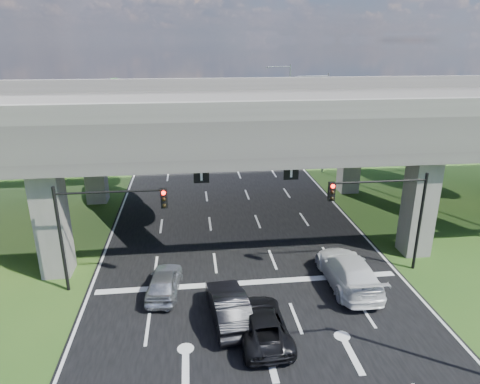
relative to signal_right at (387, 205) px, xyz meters
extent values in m
plane|color=#1C4115|center=(-7.82, -3.94, -4.19)|extent=(160.00, 160.00, 0.00)
cube|color=black|center=(-7.82, 6.06, -4.17)|extent=(18.00, 120.00, 0.03)
cube|color=#3C3A37|center=(-7.82, 8.06, 3.81)|extent=(80.00, 15.00, 2.00)
cube|color=#66635E|center=(-7.82, 0.81, 5.31)|extent=(80.00, 0.50, 1.00)
cube|color=#66635E|center=(-7.82, 15.31, 5.31)|extent=(80.00, 0.50, 1.00)
cube|color=#66635E|center=(-18.82, 2.06, -0.69)|extent=(1.60, 1.60, 7.00)
cube|color=#66635E|center=(-18.82, 14.06, -0.69)|extent=(1.60, 1.60, 7.00)
cube|color=#66635E|center=(3.18, 2.06, -0.69)|extent=(1.60, 1.60, 7.00)
cube|color=#66635E|center=(3.18, 14.06, -0.69)|extent=(1.60, 1.60, 7.00)
cube|color=black|center=(-10.32, 1.06, 1.81)|extent=(0.85, 0.06, 0.85)
cube|color=black|center=(-5.32, 1.06, 1.81)|extent=(0.85, 0.06, 0.85)
cylinder|color=black|center=(2.18, 0.06, -1.19)|extent=(0.18, 0.18, 6.00)
cylinder|color=black|center=(-0.57, 0.06, 1.41)|extent=(5.50, 0.12, 0.12)
cube|color=black|center=(-3.32, -0.12, 1.01)|extent=(0.35, 0.28, 1.05)
sphere|color=#FF0C05|center=(-3.32, -0.28, 1.36)|extent=(0.22, 0.22, 0.22)
cylinder|color=black|center=(-17.82, 0.06, -1.19)|extent=(0.18, 0.18, 6.00)
cylinder|color=black|center=(-15.07, 0.06, 1.41)|extent=(5.50, 0.12, 0.12)
cube|color=black|center=(-12.32, -0.12, 1.01)|extent=(0.35, 0.28, 1.05)
sphere|color=#FF0C05|center=(-12.32, -0.28, 1.36)|extent=(0.22, 0.22, 0.22)
cylinder|color=gray|center=(2.68, 20.06, 0.81)|extent=(0.16, 0.16, 10.00)
cylinder|color=gray|center=(1.18, 20.06, 5.51)|extent=(3.00, 0.10, 0.10)
cube|color=gray|center=(-0.32, 20.06, 5.41)|extent=(0.60, 0.25, 0.18)
cylinder|color=gray|center=(2.68, 36.06, 0.81)|extent=(0.16, 0.16, 10.00)
cylinder|color=gray|center=(1.18, 36.06, 5.51)|extent=(3.00, 0.10, 0.10)
cube|color=gray|center=(-0.32, 36.06, 5.41)|extent=(0.60, 0.25, 0.18)
cylinder|color=black|center=(-21.82, 22.06, -2.54)|extent=(0.36, 0.36, 3.30)
sphere|color=#15521B|center=(-21.82, 22.06, 0.46)|extent=(4.50, 4.50, 4.50)
sphere|color=#15521B|center=(-21.42, 21.76, 1.81)|extent=(3.60, 3.60, 3.60)
sphere|color=#15521B|center=(-22.12, 22.46, -0.44)|extent=(3.30, 3.30, 3.30)
cylinder|color=black|center=(-24.82, 30.06, -2.76)|extent=(0.36, 0.36, 2.86)
sphere|color=#15521B|center=(-24.82, 30.06, -0.16)|extent=(3.90, 3.90, 3.90)
sphere|color=#15521B|center=(-24.42, 29.76, 1.01)|extent=(3.12, 3.12, 3.12)
sphere|color=#15521B|center=(-25.12, 30.46, -0.94)|extent=(2.86, 2.86, 2.86)
cylinder|color=black|center=(-20.82, 38.06, -2.43)|extent=(0.36, 0.36, 3.52)
sphere|color=#15521B|center=(-20.82, 38.06, 0.77)|extent=(4.80, 4.80, 4.80)
sphere|color=#15521B|center=(-20.42, 37.76, 2.21)|extent=(3.84, 3.84, 3.84)
sphere|color=#15521B|center=(-21.12, 38.46, -0.19)|extent=(3.52, 3.52, 3.52)
cylinder|color=black|center=(5.18, 24.06, -2.65)|extent=(0.36, 0.36, 3.08)
sphere|color=#15521B|center=(5.18, 24.06, 0.15)|extent=(4.20, 4.20, 4.20)
sphere|color=#15521B|center=(5.58, 23.76, 1.41)|extent=(3.36, 3.36, 3.36)
sphere|color=#15521B|center=(4.88, 24.46, -0.69)|extent=(3.08, 3.08, 3.08)
cylinder|color=black|center=(8.18, 32.06, -2.76)|extent=(0.36, 0.36, 2.86)
sphere|color=#15521B|center=(8.18, 32.06, -0.16)|extent=(3.90, 3.90, 3.90)
sphere|color=#15521B|center=(8.58, 31.76, 1.01)|extent=(3.12, 3.12, 3.12)
sphere|color=#15521B|center=(7.88, 32.46, -0.94)|extent=(2.86, 2.86, 2.86)
cylinder|color=black|center=(4.18, 40.06, -2.54)|extent=(0.36, 0.36, 3.30)
sphere|color=#15521B|center=(4.18, 40.06, 0.46)|extent=(4.50, 4.50, 4.50)
sphere|color=#15521B|center=(4.58, 39.76, 1.81)|extent=(3.60, 3.60, 3.60)
sphere|color=#15521B|center=(3.88, 40.46, -0.44)|extent=(3.30, 3.30, 3.30)
imported|color=#B7BABF|center=(-12.53, -0.94, -3.46)|extent=(2.07, 4.22, 1.39)
imported|color=black|center=(-9.32, -3.71, -3.38)|extent=(2.12, 4.86, 1.55)
imported|color=silver|center=(-2.42, -1.27, -3.30)|extent=(2.41, 5.93, 1.72)
imported|color=black|center=(-7.95, -5.08, -3.48)|extent=(2.43, 4.93, 1.35)
camera|label=1|loc=(-10.86, -21.27, 8.76)|focal=32.00mm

